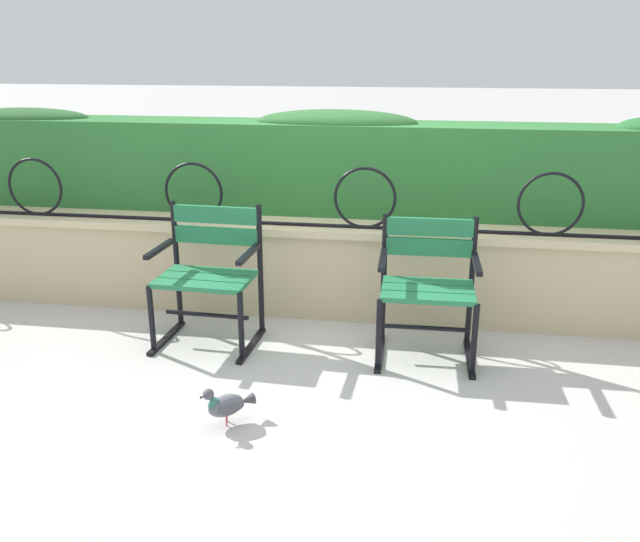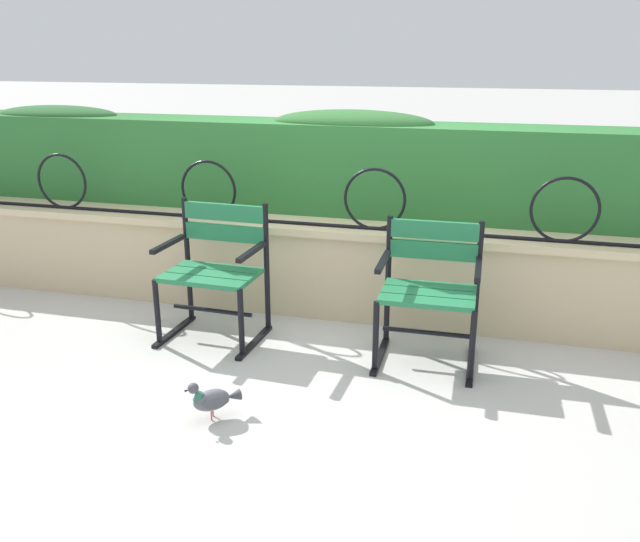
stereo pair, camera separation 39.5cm
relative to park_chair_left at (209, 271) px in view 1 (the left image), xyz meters
The scene contains 7 objects.
ground_plane 0.89m from the park_chair_left, 14.99° to the right, with size 60.00×60.00×0.00m, color #B7B5AF.
stone_wall 0.95m from the park_chair_left, 38.78° to the left, with size 8.34×0.41×0.65m.
iron_arch_fence 0.75m from the park_chair_left, 51.65° to the left, with size 7.79×0.02×0.42m.
hedge_row 1.35m from the park_chair_left, 54.92° to the left, with size 8.18×0.50×0.74m.
park_chair_left is the anchor object (origin of this frame).
park_chair_right 1.37m from the park_chair_left, ahead, with size 0.59×0.53×0.84m.
pigeon_far_side 1.13m from the park_chair_left, 68.26° to the right, with size 0.24×0.23×0.22m.
Camera 1 is at (0.59, -3.64, 1.81)m, focal length 37.39 mm.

